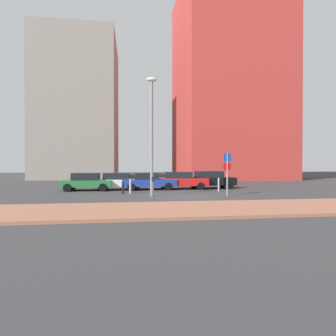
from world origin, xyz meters
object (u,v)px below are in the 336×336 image
Objects in this scene: parked_car_black at (211,179)px; parking_sign_post at (227,169)px; traffic_bollard_mid at (123,188)px; parked_car_red at (181,180)px; traffic_bollard_near at (219,185)px; parking_meter at (153,185)px; street_lamp at (152,128)px; traffic_bollard_far at (130,186)px; parked_car_green at (87,181)px; parked_car_blue at (148,181)px; parked_car_white at (119,181)px.

parking_sign_post is at bearing -95.71° from parked_car_black.
traffic_bollard_mid is (-7.73, -3.39, -0.39)m from parked_car_black.
traffic_bollard_near is (2.60, -2.60, -0.24)m from parked_car_red.
parking_sign_post is (2.19, -5.68, 1.06)m from parked_car_red.
parking_meter is 4.15m from street_lamp.
traffic_bollard_far is (0.55, 0.09, 0.11)m from traffic_bollard_mid.
parked_car_red is 5.86m from traffic_bollard_mid.
street_lamp reaches higher than parking_meter.
street_lamp reaches higher than parked_car_red.
parked_car_red is 3.30× the size of parking_meter.
parked_car_black is 3.92× the size of traffic_bollard_near.
traffic_bollard_mid is (3.03, -2.81, -0.34)m from parked_car_green.
parking_sign_post is 7.22m from traffic_bollard_far.
traffic_bollard_near is at bearing 3.94° from traffic_bollard_mid.
parked_car_blue is 4.22× the size of traffic_bollard_near.
parked_car_white is 8.16m from parked_car_black.
traffic_bollard_mid is (-1.99, 2.05, -4.24)m from street_lamp.
traffic_bollard_far is (-7.18, -3.30, -0.28)m from parked_car_black.
traffic_bollard_far is at bearing 9.17° from traffic_bollard_mid.
parked_car_red is 2.80m from parked_car_black.
street_lamp reaches higher than parked_car_white.
street_lamp is (-0.07, -4.92, 3.92)m from parked_car_blue.
parked_car_green is 3.73× the size of traffic_bollard_near.
parked_car_red is 7.57m from parking_meter.
parking_sign_post is 5.88m from street_lamp.
parked_car_red reaches higher than parked_car_green.
parked_car_black reaches higher than parking_meter.
parked_car_red reaches higher than parking_meter.
parked_car_blue reaches higher than traffic_bollard_near.
parked_car_green is at bearing -179.29° from parked_car_blue.
parked_car_red is (5.37, -0.05, 0.03)m from parked_car_white.
street_lamp reaches higher than parked_car_black.
parked_car_white is 0.97× the size of parked_car_black.
parked_car_green is 4.50m from traffic_bollard_far.
traffic_bollard_near is (10.58, -2.29, -0.21)m from parked_car_green.
parking_meter is 1.28× the size of traffic_bollard_near.
traffic_bollard_far is at bearing -118.57° from parked_car_blue.
street_lamp is 7.33× the size of traffic_bollard_near.
traffic_bollard_mid is (-7.55, -0.52, -0.12)m from traffic_bollard_near.
traffic_bollard_mid is at bearing 134.21° from street_lamp.
parked_car_green reaches higher than traffic_bollard_mid.
traffic_bollard_near is at bearing -18.36° from parked_car_white.
street_lamp is (0.04, 1.78, 3.75)m from parking_meter.
parking_meter is at bearing -62.96° from traffic_bollard_mid.
traffic_bollard_mid is (-7.14, 2.56, -1.43)m from parking_sign_post.
parking_meter reaches higher than traffic_bollard_near.
traffic_bollard_far reaches higher than traffic_bollard_mid.
parking_sign_post reaches higher than parked_car_blue.
traffic_bollard_far is (-4.40, -3.03, -0.26)m from parked_car_red.
parked_car_green is 11.55m from parking_sign_post.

